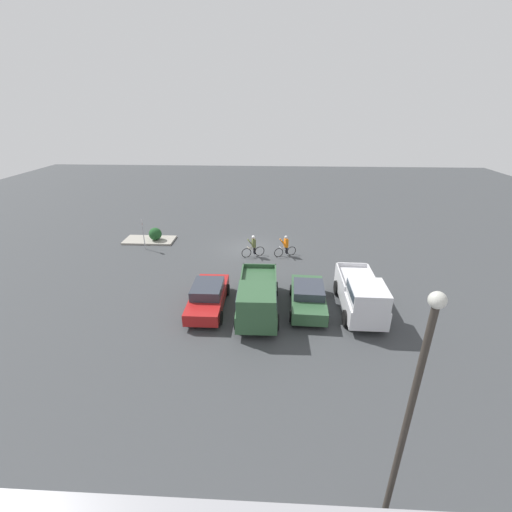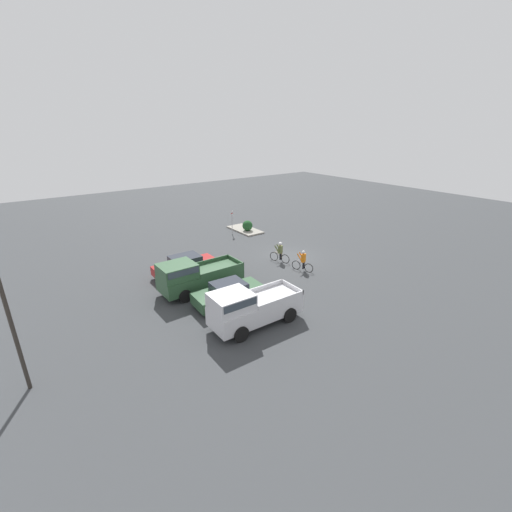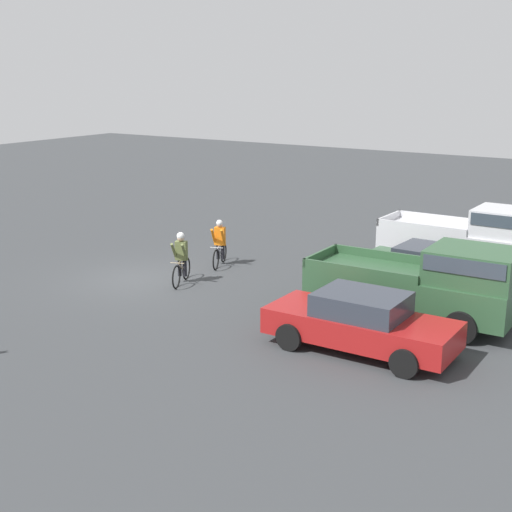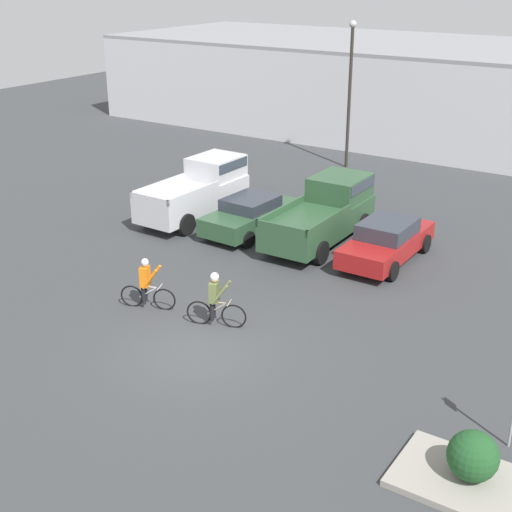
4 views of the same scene
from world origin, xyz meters
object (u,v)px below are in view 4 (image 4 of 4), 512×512
object	(u,v)px
pickup_truck_1	(326,210)
shrub	(473,456)
cyclist_0	(215,299)
cyclist_1	(146,284)
lamppost	(350,84)
sedan_0	(251,214)
sedan_1	(387,241)
pickup_truck_0	(200,189)

from	to	relation	value
pickup_truck_1	shrub	size ratio (longest dim) A/B	5.31
cyclist_0	shrub	size ratio (longest dim) A/B	1.62
cyclist_1	lamppost	xyz separation A→B (m)	(-2.24, 17.90, 3.39)
sedan_0	shrub	bearing A→B (deg)	-39.30
pickup_truck_1	sedan_1	bearing A→B (deg)	-13.52
sedan_1	cyclist_1	world-z (taller)	cyclist_1
cyclist_1	pickup_truck_1	bearing A→B (deg)	77.90
pickup_truck_0	sedan_0	world-z (taller)	pickup_truck_0
sedan_0	pickup_truck_1	distance (m)	2.97
pickup_truck_0	cyclist_1	world-z (taller)	pickup_truck_0
shrub	cyclist_0	bearing A→B (deg)	162.36
pickup_truck_1	sedan_1	world-z (taller)	pickup_truck_1
sedan_0	pickup_truck_0	bearing A→B (deg)	171.25
pickup_truck_1	cyclist_1	xyz separation A→B (m)	(-1.74, -8.14, -0.34)
sedan_0	sedan_1	distance (m)	5.60
lamppost	pickup_truck_1	bearing A→B (deg)	-67.77
pickup_truck_0	pickup_truck_1	distance (m)	5.61
cyclist_0	shrub	xyz separation A→B (m)	(8.34, -2.65, -0.17)
sedan_0	cyclist_0	distance (m)	7.82
cyclist_1	lamppost	world-z (taller)	lamppost
lamppost	shrub	xyz separation A→B (m)	(13.00, -20.33, -3.52)
pickup_truck_1	sedan_1	xyz separation A→B (m)	(2.81, -0.68, -0.41)
pickup_truck_0	shrub	xyz separation A→B (m)	(14.60, -10.09, -0.51)
sedan_1	pickup_truck_1	bearing A→B (deg)	166.48
sedan_1	lamppost	xyz separation A→B (m)	(-6.79, 10.43, 3.46)
sedan_1	cyclist_1	distance (m)	8.74
pickup_truck_0	cyclist_0	bearing A→B (deg)	-49.93
pickup_truck_1	cyclist_0	xyz separation A→B (m)	(0.68, -7.92, -0.31)
sedan_0	lamppost	bearing A→B (deg)	96.39
pickup_truck_0	sedan_1	distance (m)	8.41
sedan_1	shrub	distance (m)	11.68
cyclist_1	shrub	xyz separation A→B (m)	(10.76, -2.43, -0.13)
cyclist_0	sedan_1	bearing A→B (deg)	73.61
sedan_1	cyclist_0	size ratio (longest dim) A/B	2.72
pickup_truck_1	lamppost	distance (m)	10.97
sedan_1	shrub	size ratio (longest dim) A/B	4.41
pickup_truck_0	cyclist_0	xyz separation A→B (m)	(6.26, -7.44, -0.34)
shrub	lamppost	bearing A→B (deg)	122.60
sedan_0	cyclist_0	xyz separation A→B (m)	(3.47, -7.01, 0.12)
cyclist_0	lamppost	distance (m)	18.59
lamppost	pickup_truck_0	bearing A→B (deg)	-98.87
lamppost	shrub	distance (m)	24.38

